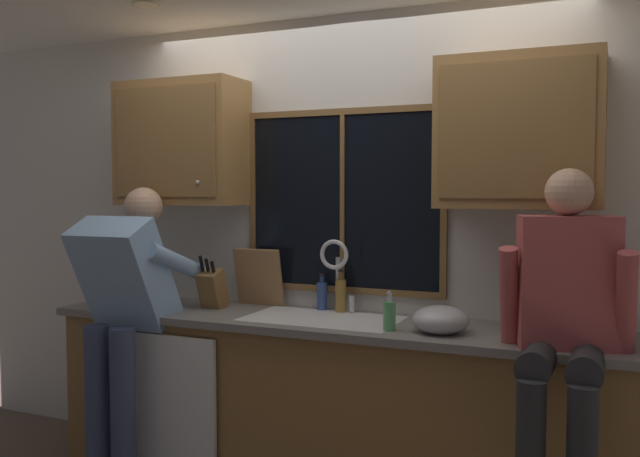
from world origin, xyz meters
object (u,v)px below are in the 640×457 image
knife_block (213,289)px  bottle_tall_clear (322,295)px  person_sitting_on_counter (565,308)px  mixing_bowl (440,320)px  bottle_green_glass (341,295)px  person_standing (124,305)px  cutting_board (259,277)px  soap_dispenser (389,315)px

knife_block → bottle_tall_clear: 0.62m
person_sitting_on_counter → mixing_bowl: size_ratio=4.72×
bottle_tall_clear → bottle_green_glass: bearing=-12.7°
person_standing → bottle_green_glass: person_standing is taller
person_sitting_on_counter → cutting_board: size_ratio=3.75×
knife_block → bottle_tall_clear: (0.59, 0.20, -0.03)m
person_sitting_on_counter → cutting_board: 1.77m
cutting_board → person_standing: bearing=-132.7°
person_sitting_on_counter → cutting_board: (-1.70, 0.49, -0.02)m
cutting_board → bottle_green_glass: bearing=-0.8°
soap_dispenser → person_sitting_on_counter: bearing=-8.9°
cutting_board → mixing_bowl: 1.19m
cutting_board → bottle_tall_clear: 0.40m
bottle_green_glass → soap_dispenser: bearing=-42.0°
mixing_bowl → bottle_tall_clear: bearing=156.3°
knife_block → person_standing: bearing=-130.0°
knife_block → bottle_green_glass: (0.71, 0.17, -0.01)m
bottle_tall_clear → person_sitting_on_counter: bearing=-21.1°
soap_dispenser → bottle_tall_clear: size_ratio=0.95×
knife_block → cutting_board: (0.20, 0.18, 0.06)m
person_sitting_on_counter → bottle_green_glass: person_sitting_on_counter is taller
cutting_board → mixing_bowl: size_ratio=1.26×
knife_block → mixing_bowl: (1.34, -0.13, -0.05)m
knife_block → soap_dispenser: 1.12m
person_standing → soap_dispenser: 1.43m
mixing_bowl → bottle_tall_clear: (-0.75, 0.33, 0.02)m
cutting_board → person_sitting_on_counter: bearing=-15.9°
mixing_bowl → person_standing: bearing=-171.5°
person_sitting_on_counter → mixing_bowl: (-0.56, 0.18, -0.12)m
cutting_board → soap_dispenser: cutting_board is taller
bottle_green_glass → bottle_tall_clear: bearing=167.3°
knife_block → mixing_bowl: knife_block is taller
cutting_board → bottle_green_glass: 0.52m
knife_block → bottle_green_glass: size_ratio=1.37×
person_standing → mixing_bowl: 1.67m
knife_block → bottle_green_glass: 0.73m
cutting_board → mixing_bowl: (1.14, -0.31, -0.10)m
mixing_bowl → bottle_green_glass: (-0.63, 0.30, 0.04)m
person_standing → person_sitting_on_counter: (2.21, 0.07, 0.13)m
person_standing → cutting_board: (0.51, 0.56, 0.11)m
soap_dispenser → person_standing: bearing=-172.2°
person_sitting_on_counter → bottle_green_glass: (-1.19, 0.48, -0.09)m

